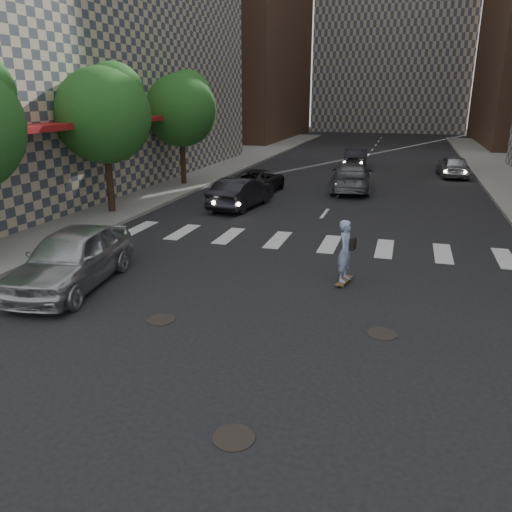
{
  "coord_description": "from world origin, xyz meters",
  "views": [
    {
      "loc": [
        3.51,
        -8.91,
        5.32
      ],
      "look_at": [
        -0.07,
        2.98,
        1.3
      ],
      "focal_mm": 35.0,
      "sensor_mm": 36.0,
      "label": 1
    }
  ],
  "objects": [
    {
      "name": "silver_sedan",
      "position": [
        -5.5,
        2.6,
        0.85
      ],
      "size": [
        2.65,
        5.23,
        1.71
      ],
      "primitive_type": "imported",
      "rotation": [
        0.0,
        0.0,
        0.13
      ],
      "color": "#ADAFB4",
      "rests_on": "ground"
    },
    {
      "name": "manhole_b",
      "position": [
        -2.0,
        1.2,
        0.01
      ],
      "size": [
        0.7,
        0.7,
        0.02
      ],
      "primitive_type": "cylinder",
      "color": "black",
      "rests_on": "ground"
    },
    {
      "name": "sidewalk_left",
      "position": [
        -14.5,
        20.0,
        0.07
      ],
      "size": [
        13.0,
        80.0,
        0.15
      ],
      "primitive_type": "cube",
      "color": "gray",
      "rests_on": "ground"
    },
    {
      "name": "traffic_car_e",
      "position": [
        -0.26,
        30.21,
        0.74
      ],
      "size": [
        1.85,
        4.61,
        1.49
      ],
      "primitive_type": "imported",
      "rotation": [
        0.0,
        0.0,
        3.2
      ],
      "color": "black",
      "rests_on": "ground"
    },
    {
      "name": "ground",
      "position": [
        0.0,
        0.0,
        0.0
      ],
      "size": [
        160.0,
        160.0,
        0.0
      ],
      "primitive_type": "plane",
      "color": "black",
      "rests_on": "ground"
    },
    {
      "name": "tree_c",
      "position": [
        -9.45,
        19.14,
        4.65
      ],
      "size": [
        4.2,
        4.2,
        6.6
      ],
      "color": "#382619",
      "rests_on": "sidewalk_left"
    },
    {
      "name": "tree_b",
      "position": [
        -9.45,
        11.14,
        4.65
      ],
      "size": [
        4.2,
        4.2,
        6.6
      ],
      "color": "#382619",
      "rests_on": "sidewalk_left"
    },
    {
      "name": "traffic_car_b",
      "position": [
        0.5,
        20.24,
        0.81
      ],
      "size": [
        2.66,
        5.73,
        1.62
      ],
      "primitive_type": "imported",
      "rotation": [
        0.0,
        0.0,
        3.21
      ],
      "color": "#525459",
      "rests_on": "ground"
    },
    {
      "name": "traffic_car_a",
      "position": [
        -4.17,
        14.09,
        0.75
      ],
      "size": [
        2.17,
        4.7,
        1.49
      ],
      "primitive_type": "imported",
      "rotation": [
        0.0,
        0.0,
        3.01
      ],
      "color": "black",
      "rests_on": "ground"
    },
    {
      "name": "manhole_c",
      "position": [
        3.3,
        2.0,
        0.01
      ],
      "size": [
        0.7,
        0.7,
        0.02
      ],
      "primitive_type": "cylinder",
      "color": "black",
      "rests_on": "ground"
    },
    {
      "name": "skateboarder",
      "position": [
        2.03,
        5.05,
        1.01
      ],
      "size": [
        0.56,
        1.0,
        1.92
      ],
      "rotation": [
        0.0,
        0.0,
        -0.2
      ],
      "color": "brown",
      "rests_on": "ground"
    },
    {
      "name": "traffic_car_d",
      "position": [
        6.5,
        27.45,
        0.74
      ],
      "size": [
        2.16,
        4.48,
        1.48
      ],
      "primitive_type": "imported",
      "rotation": [
        0.0,
        0.0,
        3.24
      ],
      "color": "#A5A7AC",
      "rests_on": "ground"
    },
    {
      "name": "manhole_a",
      "position": [
        1.2,
        -2.5,
        0.01
      ],
      "size": [
        0.7,
        0.7,
        0.02
      ],
      "primitive_type": "cylinder",
      "color": "black",
      "rests_on": "ground"
    },
    {
      "name": "traffic_car_c",
      "position": [
        -4.55,
        18.19,
        0.67
      ],
      "size": [
        2.4,
        4.9,
        1.34
      ],
      "primitive_type": "imported",
      "rotation": [
        0.0,
        0.0,
        3.1
      ],
      "color": "black",
      "rests_on": "ground"
    }
  ]
}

